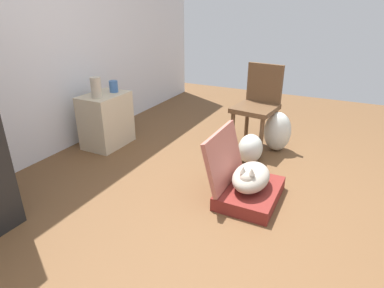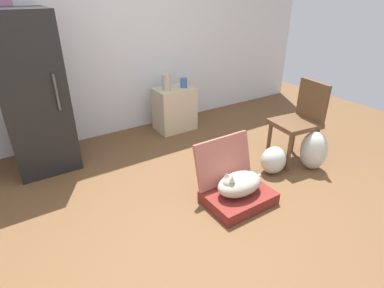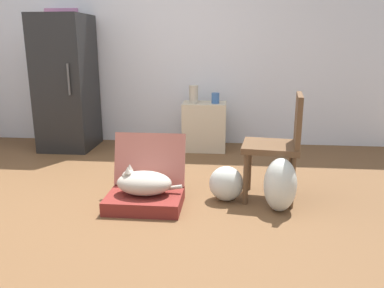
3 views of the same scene
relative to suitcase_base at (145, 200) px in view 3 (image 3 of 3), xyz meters
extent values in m
plane|color=brown|center=(-0.32, -0.08, -0.06)|extent=(7.68, 7.68, 0.00)
cube|color=silver|center=(-0.32, 2.18, 1.24)|extent=(6.40, 0.12, 2.60)
cube|color=#B86FA2|center=(-1.48, 2.10, 1.43)|extent=(0.43, 0.02, 0.44)
cube|color=#666751|center=(-1.37, 2.10, 1.21)|extent=(0.32, 0.02, 0.35)
cube|color=maroon|center=(0.00, 0.00, 0.00)|extent=(0.60, 0.44, 0.11)
cube|color=#B26356|center=(0.00, 0.24, 0.27)|extent=(0.60, 0.15, 0.44)
ellipsoid|color=#B2A899|center=(0.00, 0.00, 0.15)|extent=(0.44, 0.28, 0.19)
sphere|color=#B2A899|center=(-0.12, 0.00, 0.19)|extent=(0.12, 0.12, 0.12)
cone|color=#B2A899|center=(-0.12, -0.03, 0.27)|extent=(0.05, 0.05, 0.05)
cone|color=#B2A899|center=(-0.12, 0.03, 0.27)|extent=(0.05, 0.05, 0.05)
cylinder|color=#B2A899|center=(0.20, 0.04, 0.10)|extent=(0.20, 0.03, 0.07)
ellipsoid|color=silver|center=(0.65, 0.20, 0.09)|extent=(0.28, 0.24, 0.30)
ellipsoid|color=silver|center=(1.07, 0.04, 0.16)|extent=(0.25, 0.29, 0.43)
cube|color=black|center=(-1.32, 1.72, 0.75)|extent=(0.60, 0.66, 1.61)
cylinder|color=#4C4C4C|center=(-1.14, 1.37, 0.83)|extent=(0.02, 0.02, 0.35)
cube|color=beige|center=(0.36, 1.77, 0.24)|extent=(0.52, 0.37, 0.58)
cylinder|color=#B7AD99|center=(0.23, 1.74, 0.63)|extent=(0.11, 0.11, 0.21)
cylinder|color=#38609E|center=(0.49, 1.73, 0.59)|extent=(0.09, 0.09, 0.12)
cylinder|color=brown|center=(0.85, 0.47, 0.16)|extent=(0.04, 0.04, 0.43)
cylinder|color=brown|center=(0.81, 0.14, 0.16)|extent=(0.04, 0.04, 0.43)
cylinder|color=brown|center=(1.21, 0.42, 0.16)|extent=(0.04, 0.04, 0.43)
cylinder|color=brown|center=(1.17, 0.10, 0.16)|extent=(0.04, 0.04, 0.43)
cube|color=brown|center=(1.01, 0.28, 0.40)|extent=(0.50, 0.46, 0.05)
cube|color=brown|center=(1.21, 0.26, 0.63)|extent=(0.09, 0.39, 0.41)
camera|label=1|loc=(-2.22, -0.59, 1.42)|focal=30.13mm
camera|label=2|loc=(-1.60, -1.68, 1.70)|focal=28.85mm
camera|label=3|loc=(0.65, -2.84, 1.23)|focal=36.15mm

